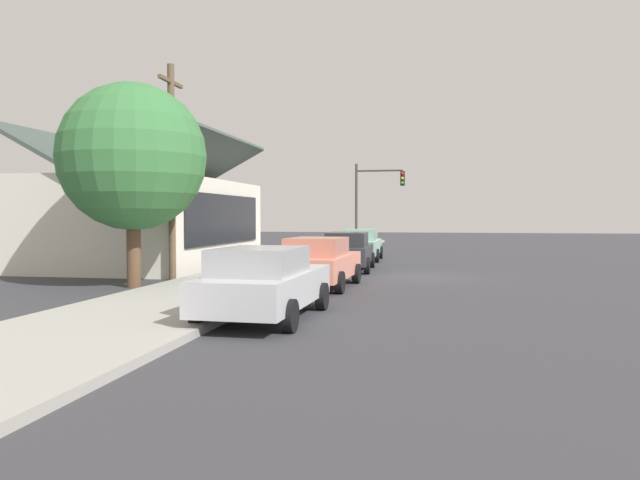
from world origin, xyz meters
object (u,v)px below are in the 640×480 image
object	(u,v)px
car_coral	(319,262)
fire_hydrant_red	(326,254)
shade_tree	(133,157)
car_silver	(265,282)
utility_pole_wooden	(172,168)
traffic_light_main	(375,194)
car_charcoal	(348,251)
car_seafoam	(362,244)

from	to	relation	value
car_coral	fire_hydrant_red	size ratio (longest dim) A/B	6.50
shade_tree	fire_hydrant_red	size ratio (longest dim) A/B	9.02
car_silver	car_coral	bearing A→B (deg)	1.01
car_coral	fire_hydrant_red	distance (m)	9.30
fire_hydrant_red	utility_pole_wooden	bearing A→B (deg)	153.42
traffic_light_main	fire_hydrant_red	world-z (taller)	traffic_light_main
car_charcoal	traffic_light_main	xyz separation A→B (m)	(9.58, -0.16, 2.68)
car_seafoam	fire_hydrant_red	bearing A→B (deg)	152.57
car_charcoal	fire_hydrant_red	distance (m)	3.45
car_coral	fire_hydrant_red	xyz separation A→B (m)	(9.18, 1.46, -0.32)
traffic_light_main	car_charcoal	bearing A→B (deg)	179.06
car_silver	car_seafoam	distance (m)	17.90
car_silver	utility_pole_wooden	world-z (taller)	utility_pole_wooden
car_coral	car_seafoam	distance (m)	11.95
car_silver	car_charcoal	bearing A→B (deg)	1.22
traffic_light_main	fire_hydrant_red	size ratio (longest dim) A/B	7.32
car_silver	car_charcoal	xyz separation A→B (m)	(12.04, -0.12, -0.00)
utility_pole_wooden	fire_hydrant_red	distance (m)	9.57
car_silver	traffic_light_main	distance (m)	21.78
car_coral	fire_hydrant_red	world-z (taller)	car_coral
car_silver	car_coral	size ratio (longest dim) A/B	1.03
car_silver	car_charcoal	distance (m)	12.04
car_silver	fire_hydrant_red	size ratio (longest dim) A/B	6.71
car_charcoal	car_seafoam	bearing A→B (deg)	-0.81
traffic_light_main	fire_hydrant_red	xyz separation A→B (m)	(-6.49, 1.66, -2.99)
car_coral	shade_tree	distance (m)	6.70
car_coral	shade_tree	world-z (taller)	shade_tree
car_charcoal	traffic_light_main	bearing A→B (deg)	-3.18
car_charcoal	shade_tree	xyz separation A→B (m)	(-7.11, 5.80, 3.27)
car_silver	traffic_light_main	world-z (taller)	traffic_light_main
car_silver	car_charcoal	size ratio (longest dim) A/B	0.97
car_charcoal	utility_pole_wooden	distance (m)	8.00
traffic_light_main	utility_pole_wooden	distance (m)	15.55
fire_hydrant_red	traffic_light_main	bearing A→B (deg)	-14.35
traffic_light_main	utility_pole_wooden	xyz separation A→B (m)	(-14.48, 5.66, 0.44)
car_seafoam	fire_hydrant_red	size ratio (longest dim) A/B	6.29
car_silver	utility_pole_wooden	bearing A→B (deg)	38.82
traffic_light_main	fire_hydrant_red	bearing A→B (deg)	165.65
car_coral	traffic_light_main	bearing A→B (deg)	1.78
car_seafoam	traffic_light_main	size ratio (longest dim) A/B	0.86
car_silver	car_charcoal	world-z (taller)	same
car_coral	car_charcoal	size ratio (longest dim) A/B	0.94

